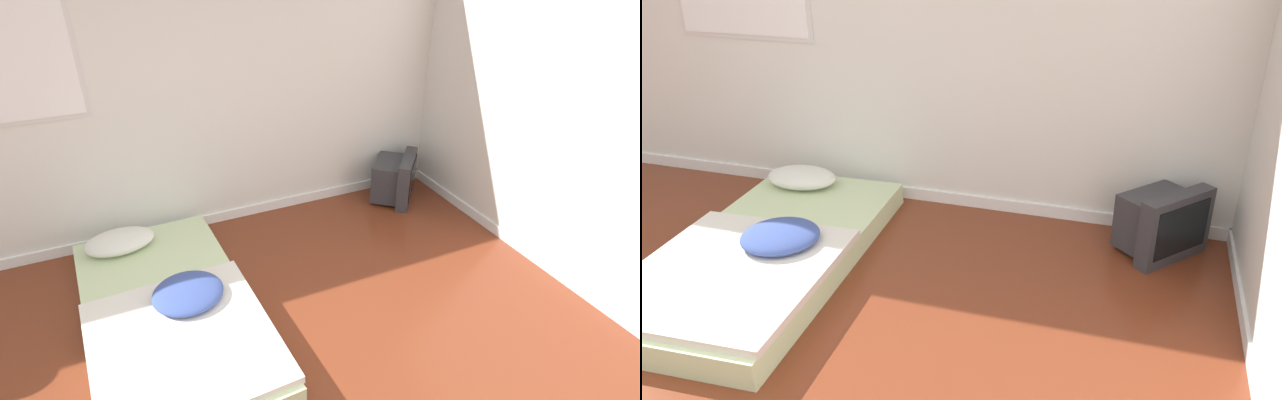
# 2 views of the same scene
# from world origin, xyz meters

# --- Properties ---
(wall_back) EXTENTS (7.78, 0.08, 2.60)m
(wall_back) POSITION_xyz_m (-0.01, 2.66, 1.29)
(wall_back) COLOR silver
(wall_back) RESTS_ON ground_plane
(mattress_bed) EXTENTS (1.15, 2.14, 0.30)m
(mattress_bed) POSITION_xyz_m (-0.10, 1.45, 0.11)
(mattress_bed) COLOR beige
(mattress_bed) RESTS_ON ground_plane
(crt_tv) EXTENTS (0.60, 0.62, 0.45)m
(crt_tv) POSITION_xyz_m (2.23, 2.33, 0.21)
(crt_tv) COLOR #333338
(crt_tv) RESTS_ON ground_plane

